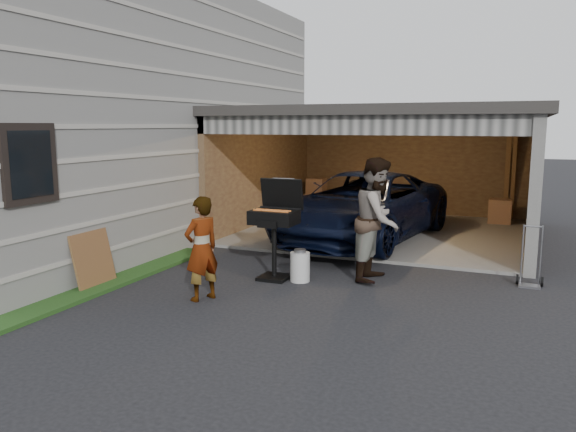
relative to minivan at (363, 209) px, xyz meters
name	(u,v)px	position (x,y,z in m)	size (l,w,h in m)	color
ground	(221,311)	(-0.54, -5.20, -0.73)	(80.00, 80.00, 0.00)	black
house	(81,115)	(-6.54, -1.20, 2.02)	(7.00, 11.00, 5.50)	#474744
groundcover_strip	(40,310)	(-2.79, -6.20, -0.70)	(0.50, 8.00, 0.06)	#193814
garage	(391,153)	(0.22, 1.59, 1.14)	(6.80, 6.30, 2.90)	#605E59
minivan	(363,209)	(0.00, 0.00, 0.00)	(2.41, 5.24, 1.46)	black
woman	(202,249)	(-1.04, -4.86, 0.03)	(0.56, 0.36, 1.52)	#9CAFC4
man	(378,219)	(1.02, -2.80, 0.28)	(0.98, 0.76, 2.01)	#4E311F
bbq_grill	(275,221)	(-0.53, -3.41, 0.25)	(0.74, 0.65, 1.64)	black
propane_tank	(300,267)	(-0.10, -3.40, -0.49)	(0.32, 0.32, 0.48)	silver
plywood_panel	(93,260)	(-2.94, -4.98, -0.29)	(0.04, 0.80, 0.90)	brown
hand_truck	(530,275)	(3.36, -2.24, -0.54)	(0.40, 0.29, 0.98)	gray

